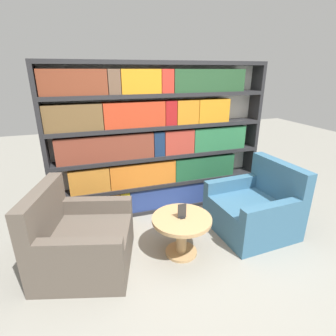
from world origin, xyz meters
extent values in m
plane|color=gray|center=(0.00, 0.00, 0.00)|extent=(14.00, 14.00, 0.00)
cube|color=silver|center=(0.00, 1.34, 1.01)|extent=(2.93, 0.05, 2.03)
cube|color=#262628|center=(-1.44, 1.22, 1.01)|extent=(0.05, 0.30, 2.03)
cube|color=#262628|center=(1.44, 1.22, 1.01)|extent=(0.05, 0.30, 2.03)
cube|color=#262628|center=(0.00, 1.22, 0.03)|extent=(2.83, 0.30, 0.05)
cube|color=#262628|center=(0.00, 1.22, 0.41)|extent=(2.83, 0.30, 0.05)
cube|color=#262628|center=(0.00, 1.22, 0.81)|extent=(2.83, 0.30, 0.05)
cube|color=#262628|center=(0.00, 1.22, 1.22)|extent=(2.83, 0.30, 0.05)
cube|color=#262628|center=(0.00, 1.22, 1.62)|extent=(2.83, 0.30, 0.05)
cube|color=#262628|center=(0.00, 1.22, 2.00)|extent=(2.83, 0.30, 0.05)
cube|color=navy|center=(-1.16, 1.19, 0.21)|extent=(0.46, 0.20, 0.31)
cube|color=orange|center=(-0.77, 1.19, 0.21)|extent=(0.30, 0.20, 0.31)
cube|color=gold|center=(-0.55, 1.19, 0.21)|extent=(0.12, 0.20, 0.31)
cube|color=navy|center=(0.21, 1.19, 0.21)|extent=(1.36, 0.20, 0.31)
cube|color=#C77C2C|center=(-0.98, 1.19, 0.59)|extent=(0.50, 0.20, 0.32)
cube|color=orange|center=(-0.27, 1.19, 0.59)|extent=(0.90, 0.20, 0.32)
cube|color=#1F5834|center=(0.64, 1.19, 0.59)|extent=(0.92, 0.20, 0.32)
cube|color=brown|center=(-0.74, 1.19, 1.00)|extent=(1.21, 0.20, 0.33)
cube|color=#172D4E|center=(-0.05, 1.19, 1.00)|extent=(0.14, 0.20, 0.33)
cube|color=#AF3A2C|center=(0.24, 1.19, 1.00)|extent=(0.42, 0.20, 0.33)
cube|color=#2A6E41|center=(0.85, 1.19, 1.00)|extent=(0.80, 0.20, 0.33)
cube|color=brown|center=(-1.08, 1.19, 1.40)|extent=(0.66, 0.20, 0.31)
cube|color=red|center=(-0.36, 1.19, 1.40)|extent=(0.77, 0.20, 0.31)
cube|color=#A31A1A|center=(0.11, 1.19, 1.40)|extent=(0.15, 0.20, 0.31)
cube|color=orange|center=(0.34, 1.19, 1.40)|extent=(0.30, 0.20, 0.31)
cube|color=orange|center=(0.73, 1.19, 1.40)|extent=(0.45, 0.20, 0.31)
cube|color=brown|center=(-1.03, 1.19, 1.79)|extent=(0.74, 0.20, 0.28)
cube|color=brown|center=(-0.59, 1.19, 1.79)|extent=(0.14, 0.20, 0.28)
cube|color=orange|center=(-0.26, 1.19, 1.79)|extent=(0.49, 0.20, 0.28)
cube|color=red|center=(0.06, 1.19, 1.79)|extent=(0.15, 0.20, 0.28)
cube|color=#244929|center=(0.65, 1.19, 1.79)|extent=(1.00, 0.20, 0.28)
cube|color=brown|center=(-1.10, 0.30, 0.20)|extent=(1.10, 1.11, 0.40)
cube|color=brown|center=(-1.46, 0.40, 0.64)|extent=(0.39, 0.90, 0.46)
cube|color=brown|center=(-1.14, -0.09, 0.49)|extent=(0.75, 0.33, 0.17)
cube|color=brown|center=(-0.92, 0.65, 0.49)|extent=(0.75, 0.33, 0.17)
cube|color=#386684|center=(0.89, 0.30, 0.20)|extent=(0.93, 0.94, 0.40)
cube|color=#386684|center=(1.26, 0.31, 0.64)|extent=(0.18, 0.90, 0.46)
cube|color=#386684|center=(0.80, 0.68, 0.49)|extent=(0.75, 0.16, 0.17)
cube|color=#386684|center=(0.84, -0.09, 0.49)|extent=(0.75, 0.16, 0.17)
cylinder|color=tan|center=(-0.10, 0.15, 0.21)|extent=(0.12, 0.12, 0.41)
cylinder|color=tan|center=(-0.10, 0.15, 0.01)|extent=(0.35, 0.35, 0.03)
cylinder|color=tan|center=(-0.10, 0.15, 0.43)|extent=(0.64, 0.64, 0.04)
cube|color=black|center=(-0.10, 0.15, 0.46)|extent=(0.06, 0.06, 0.01)
cube|color=#2D2D2D|center=(-0.10, 0.15, 0.53)|extent=(0.09, 0.01, 0.16)
camera|label=1|loc=(-1.02, -2.09, 1.92)|focal=28.00mm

